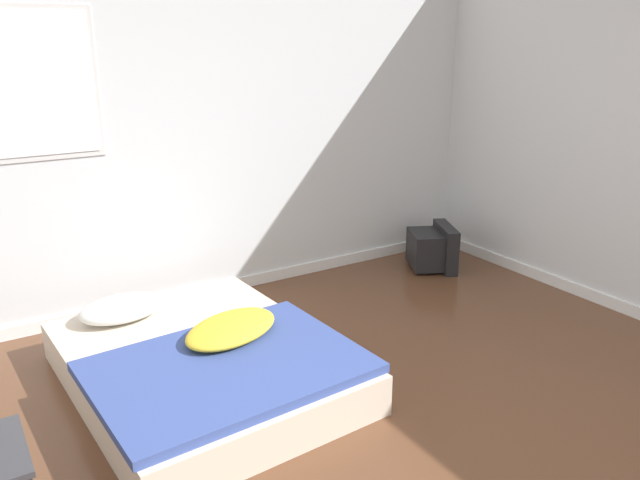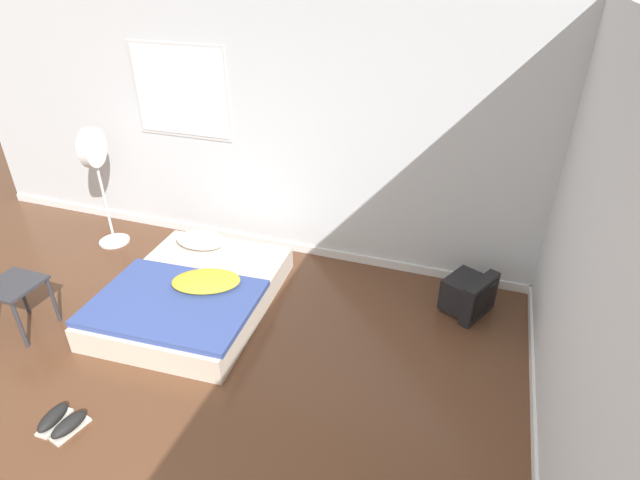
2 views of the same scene
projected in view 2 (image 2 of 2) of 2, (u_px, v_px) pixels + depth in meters
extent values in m
plane|color=brown|center=(104.00, 472.00, 3.13)|extent=(20.00, 20.00, 0.00)
cube|color=silver|center=(279.00, 133.00, 4.87)|extent=(7.52, 0.06, 2.60)
cube|color=white|center=(282.00, 245.00, 5.47)|extent=(7.52, 0.02, 0.09)
cube|color=silver|center=(180.00, 92.00, 4.98)|extent=(1.08, 0.01, 0.93)
cube|color=white|center=(180.00, 92.00, 4.98)|extent=(1.01, 0.01, 0.86)
cube|color=silver|center=(631.00, 457.00, 1.74)|extent=(0.06, 8.19, 2.60)
cube|color=beige|center=(194.00, 294.00, 4.57)|extent=(1.44, 1.79, 0.23)
ellipsoid|color=white|center=(201.00, 240.00, 5.06)|extent=(0.54, 0.37, 0.14)
cube|color=#384C93|center=(174.00, 302.00, 4.23)|extent=(1.42, 1.07, 0.05)
ellipsoid|color=yellow|center=(206.00, 281.00, 4.39)|extent=(0.70, 0.56, 0.11)
cube|color=black|center=(462.00, 292.00, 4.50)|extent=(0.38, 0.44, 0.30)
cube|color=black|center=(479.00, 299.00, 4.39)|extent=(0.29, 0.45, 0.38)
cube|color=black|center=(485.00, 300.00, 4.35)|extent=(0.17, 0.34, 0.27)
cube|color=#333338|center=(12.00, 285.00, 4.09)|extent=(0.41, 0.41, 0.03)
cylinder|color=#333338|center=(20.00, 325.00, 4.02)|extent=(0.03, 0.03, 0.45)
cylinder|color=#333338|center=(22.00, 292.00, 4.41)|extent=(0.03, 0.03, 0.45)
cylinder|color=#333338|center=(54.00, 300.00, 4.31)|extent=(0.03, 0.03, 0.45)
cube|color=silver|center=(55.00, 422.00, 3.45)|extent=(0.11, 0.26, 0.02)
ellipsoid|color=black|center=(53.00, 417.00, 3.43)|extent=(0.12, 0.26, 0.09)
cube|color=silver|center=(71.00, 429.00, 3.40)|extent=(0.15, 0.28, 0.02)
ellipsoid|color=black|center=(69.00, 425.00, 3.38)|extent=(0.16, 0.28, 0.09)
cylinder|color=silver|center=(115.00, 241.00, 5.61)|extent=(0.33, 0.33, 0.02)
cylinder|color=silver|center=(106.00, 204.00, 5.38)|extent=(0.03, 0.03, 0.91)
cylinder|color=silver|center=(92.00, 147.00, 5.06)|extent=(0.17, 0.42, 0.41)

